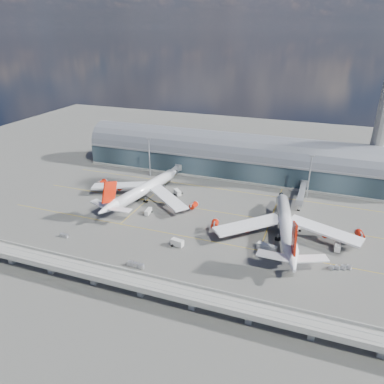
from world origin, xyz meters
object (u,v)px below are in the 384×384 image
(floodlight_mast_right, at_px, (309,176))
(service_truck_2, at_px, (267,248))
(airliner_left, at_px, (142,190))
(cargo_train_2, at_px, (340,268))
(cargo_train_1, at_px, (136,265))
(service_truck_5, at_px, (177,192))
(service_truck_3, at_px, (337,246))
(cargo_train_0, at_px, (64,236))
(airliner_right, at_px, (286,227))
(service_truck_0, at_px, (148,212))
(service_truck_1, at_px, (177,243))
(floodlight_mast_left, at_px, (149,156))
(service_truck_4, at_px, (298,226))

(floodlight_mast_right, bearing_deg, service_truck_2, -100.59)
(airliner_left, xyz_separation_m, cargo_train_2, (105.76, -31.97, -5.37))
(cargo_train_1, bearing_deg, service_truck_5, 5.96)
(service_truck_3, xyz_separation_m, service_truck_5, (-88.54, 30.34, -0.03))
(cargo_train_0, bearing_deg, airliner_right, -72.14)
(cargo_train_0, bearing_deg, service_truck_0, -38.81)
(airliner_left, bearing_deg, cargo_train_0, -97.68)
(airliner_right, relative_size, service_truck_2, 8.11)
(airliner_right, relative_size, service_truck_1, 12.05)
(service_truck_1, bearing_deg, service_truck_0, 57.91)
(floodlight_mast_right, bearing_deg, floodlight_mast_left, 180.00)
(service_truck_5, bearing_deg, floodlight_mast_left, 97.96)
(floodlight_mast_right, height_order, service_truck_5, floodlight_mast_right)
(service_truck_2, height_order, cargo_train_2, service_truck_2)
(floodlight_mast_right, xyz_separation_m, cargo_train_1, (-60.44, -94.70, -12.71))
(service_truck_2, distance_m, cargo_train_0, 93.62)
(airliner_left, relative_size, service_truck_1, 11.74)
(airliner_left, height_order, service_truck_5, airliner_left)
(service_truck_4, distance_m, cargo_train_1, 80.91)
(cargo_train_1, distance_m, cargo_train_2, 83.45)
(cargo_train_1, bearing_deg, floodlight_mast_right, -35.25)
(floodlight_mast_left, height_order, floodlight_mast_right, same)
(floodlight_mast_left, bearing_deg, cargo_train_1, -67.33)
(airliner_left, distance_m, service_truck_3, 105.77)
(airliner_left, xyz_separation_m, airliner_right, (81.48, -14.57, -0.17))
(floodlight_mast_left, xyz_separation_m, airliner_left, (12.71, -35.59, -7.44))
(service_truck_1, xyz_separation_m, service_truck_2, (38.36, 10.00, -0.03))
(airliner_right, height_order, service_truck_1, airliner_right)
(airliner_right, bearing_deg, service_truck_4, 54.90)
(floodlight_mast_left, relative_size, service_truck_4, 4.36)
(service_truck_5, xyz_separation_m, cargo_train_0, (-31.67, -63.08, -0.78))
(service_truck_5, bearing_deg, airliner_right, -67.42)
(service_truck_4, height_order, cargo_train_0, service_truck_4)
(service_truck_2, bearing_deg, cargo_train_2, -83.41)
(cargo_train_0, xyz_separation_m, cargo_train_1, (42.74, -9.54, 0.15))
(service_truck_2, bearing_deg, airliner_left, 82.44)
(floodlight_mast_left, xyz_separation_m, cargo_train_2, (118.47, -67.55, -12.81))
(airliner_left, height_order, cargo_train_2, airliner_left)
(floodlight_mast_left, distance_m, cargo_train_2, 136.98)
(service_truck_2, distance_m, service_truck_3, 31.25)
(floodlight_mast_right, distance_m, cargo_train_2, 71.19)
(service_truck_2, bearing_deg, service_truck_3, -54.98)
(airliner_left, relative_size, service_truck_4, 12.01)
(service_truck_3, relative_size, cargo_train_1, 0.81)
(cargo_train_1, xyz_separation_m, cargo_train_2, (78.91, 27.14, -0.10))
(airliner_left, xyz_separation_m, cargo_train_0, (-15.89, -49.57, -5.42))
(service_truck_2, bearing_deg, service_truck_0, 90.85)
(floodlight_mast_right, xyz_separation_m, service_truck_4, (-1.20, -39.59, -12.06))
(service_truck_1, height_order, service_truck_2, service_truck_1)
(airliner_right, distance_m, service_truck_5, 71.59)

